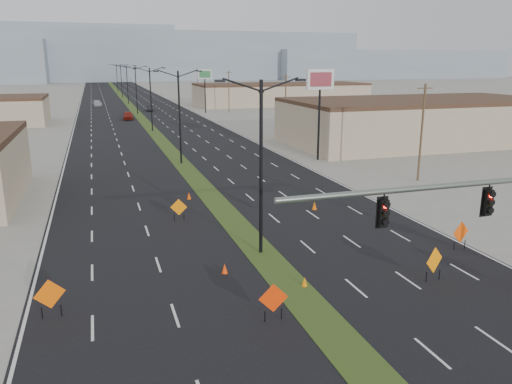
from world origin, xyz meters
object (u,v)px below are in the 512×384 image
object	(u,v)px
pole_sign_east_near	(320,86)
streetlight_4	(127,83)
construction_sign_2	(179,208)
construction_sign_0	(50,295)
streetlight_3	(136,88)
car_mid	(150,108)
cone_0	(225,269)
streetlight_0	(261,163)
construction_sign_3	(434,261)
cone_2	(314,206)
construction_sign_1	(273,299)
cone_3	(189,196)
construction_sign_5	(461,233)
streetlight_1	(180,114)
streetlight_6	(117,77)
pole_sign_east_far	(205,78)
streetlight_5	(121,80)
streetlight_2	(151,97)
car_left	(128,116)
car_far	(97,103)
cone_1	(305,282)

from	to	relation	value
pole_sign_east_near	streetlight_4	bearing A→B (deg)	95.80
construction_sign_2	pole_sign_east_near	size ratio (longest dim) A/B	0.16
construction_sign_0	construction_sign_2	bearing A→B (deg)	39.01
streetlight_3	car_mid	distance (m)	8.64
cone_0	streetlight_0	bearing A→B (deg)	39.02
streetlight_3	construction_sign_3	world-z (taller)	streetlight_3
construction_sign_2	cone_2	size ratio (longest dim) A/B	2.47
construction_sign_1	cone_3	xyz separation A→B (m)	(0.12, 20.78, -0.73)
construction_sign_2	streetlight_0	bearing A→B (deg)	-51.44
construction_sign_5	streetlight_0	bearing A→B (deg)	151.44
streetlight_1	streetlight_6	bearing A→B (deg)	90.00
cone_3	pole_sign_east_near	distance (m)	22.64
construction_sign_5	pole_sign_east_far	bearing A→B (deg)	74.83
streetlight_1	streetlight_5	xyz separation A→B (m)	(0.00, 112.00, 0.00)
construction_sign_2	pole_sign_east_far	world-z (taller)	pole_sign_east_far
streetlight_1	cone_2	bearing A→B (deg)	-72.26
streetlight_6	cone_0	xyz separation A→B (m)	(-2.77, -170.24, -5.14)
construction_sign_1	construction_sign_2	xyz separation A→B (m)	(-1.57, 15.41, -0.11)
streetlight_4	streetlight_5	size ratio (longest dim) A/B	1.00
streetlight_2	cone_3	world-z (taller)	streetlight_2
cone_2	streetlight_5	bearing A→B (deg)	92.88
construction_sign_1	cone_2	xyz separation A→B (m)	(8.67, 14.90, -0.71)
construction_sign_0	cone_0	bearing A→B (deg)	-3.92
car_left	construction_sign_5	bearing A→B (deg)	-77.86
construction_sign_1	cone_3	bearing A→B (deg)	93.34
construction_sign_0	construction_sign_5	bearing A→B (deg)	-15.56
streetlight_5	construction_sign_0	distance (m)	145.00
streetlight_6	construction_sign_1	size ratio (longest dim) A/B	5.74
streetlight_3	streetlight_6	bearing A→B (deg)	90.00
streetlight_5	construction_sign_1	world-z (taller)	streetlight_5
streetlight_5	construction_sign_1	bearing A→B (deg)	-90.78
construction_sign_3	pole_sign_east_near	world-z (taller)	pole_sign_east_near
streetlight_4	construction_sign_1	size ratio (longest dim) A/B	5.74
streetlight_0	streetlight_5	xyz separation A→B (m)	(0.00, 140.00, 0.00)
streetlight_6	construction_sign_3	xyz separation A→B (m)	(7.19, -174.42, -4.33)
streetlight_6	construction_sign_1	world-z (taller)	streetlight_6
streetlight_5	cone_3	bearing A→B (deg)	-90.85
construction_sign_1	construction_sign_3	world-z (taller)	construction_sign_3
streetlight_2	streetlight_4	xyz separation A→B (m)	(0.00, 56.00, 0.00)
streetlight_2	cone_2	size ratio (longest dim) A/B	15.76
streetlight_0	construction_sign_1	xyz separation A→B (m)	(-2.00, -7.76, -4.39)
streetlight_0	construction_sign_5	xyz separation A→B (m)	(11.50, -3.16, -4.38)
car_far	pole_sign_east_near	xyz separation A→B (m)	(23.28, -81.89, 7.60)
construction_sign_2	streetlight_1	bearing A→B (deg)	93.56
construction_sign_2	construction_sign_3	bearing A→B (deg)	-39.08
cone_1	car_mid	bearing A→B (deg)	88.42
car_mid	streetlight_0	bearing A→B (deg)	-86.33
construction_sign_5	construction_sign_0	bearing A→B (deg)	170.19
pole_sign_east_near	construction_sign_3	bearing A→B (deg)	-108.57
construction_sign_0	car_far	bearing A→B (deg)	69.42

